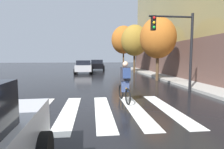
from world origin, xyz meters
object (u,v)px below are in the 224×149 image
Objects in this scene: sedan_far at (97,65)px; street_tree_near at (158,38)px; cyclist at (125,82)px; street_tree_mid at (135,40)px; street_tree_far at (123,40)px; sedan_mid at (84,67)px; fire_hydrant at (204,76)px; traffic_light_near at (177,38)px.

street_tree_near is (4.44, -12.03, 2.59)m from sedan_far.
street_tree_mid is at bearing 75.29° from cyclist.
street_tree_far is (-0.04, 7.52, 0.79)m from street_tree_mid.
street_tree_mid is at bearing 3.64° from sedan_mid.
sedan_mid is at bearing 132.26° from fire_hydrant.
street_tree_near is at bearing -49.93° from sedan_mid.
traffic_light_near is at bearing -97.85° from street_tree_near.
street_tree_far reaches higher than fire_hydrant.
street_tree_far reaches higher than sedan_mid.
cyclist is 8.13m from street_tree_near.
sedan_mid is at bearing -127.42° from street_tree_far.
cyclist is (2.31, -14.01, 0.06)m from sedan_mid.
street_tree_far is at bearing 88.47° from traffic_light_near.
traffic_light_near is at bearing -91.53° from street_tree_far.
street_tree_near is at bearing -89.56° from street_tree_mid.
sedan_far is at bearing 110.27° from street_tree_near.
sedan_mid is 2.57× the size of cyclist.
cyclist is (0.60, -18.74, 0.06)m from sedan_far.
traffic_light_near is (5.52, -11.86, 2.08)m from sedan_mid.
sedan_far is 0.65× the size of street_tree_far.
traffic_light_near is 19.86m from street_tree_far.
sedan_mid reaches higher than fire_hydrant.
fire_hydrant is (6.37, 4.46, -0.31)m from cyclist.
traffic_light_near is 0.84× the size of street_tree_near.
sedan_mid is 13.25m from traffic_light_near.
sedan_mid is at bearing -176.36° from street_tree_mid.
sedan_far is 15.89m from fire_hydrant.
street_tree_near is at bearing -69.73° from sedan_far.
street_tree_mid is at bearing 87.34° from traffic_light_near.
street_tree_far reaches higher than cyclist.
cyclist is at bearing -104.71° from street_tree_mid.
traffic_light_near is 4.63m from street_tree_near.
sedan_far reaches higher than fire_hydrant.
traffic_light_near is at bearing -143.83° from fire_hydrant.
fire_hydrant is at bearing -41.58° from street_tree_near.
sedan_far is at bearing -143.76° from street_tree_far.
fire_hydrant is (8.68, -9.55, -0.25)m from sedan_mid.
street_tree_far reaches higher than sedan_far.
cyclist is 0.25× the size of street_tree_far.
street_tree_mid reaches higher than traffic_light_near.
traffic_light_near is (3.82, -16.59, 2.08)m from sedan_far.
street_tree_far is at bearing 36.24° from sedan_far.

